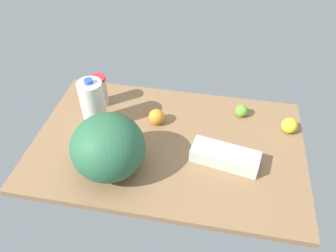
{
  "coord_description": "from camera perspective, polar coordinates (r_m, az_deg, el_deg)",
  "views": [
    {
      "loc": [
        18.62,
        -99.96,
        108.83
      ],
      "look_at": [
        0.0,
        0.0,
        13.0
      ],
      "focal_mm": 35.0,
      "sensor_mm": 36.0,
      "label": 1
    }
  ],
  "objects": [
    {
      "name": "countertop",
      "position": [
        1.48,
        0.0,
        -3.24
      ],
      "size": [
        120.0,
        76.0,
        3.0
      ],
      "primitive_type": "cube",
      "color": "olive",
      "rests_on": "ground"
    },
    {
      "name": "tumbler_cup",
      "position": [
        1.66,
        -11.84,
        6.06
      ],
      "size": [
        7.8,
        7.8,
        15.99
      ],
      "color": "beige",
      "rests_on": "countertop"
    },
    {
      "name": "egg_carton",
      "position": [
        1.39,
        9.88,
        -5.25
      ],
      "size": [
        29.64,
        15.33,
        6.13
      ],
      "primitive_type": "cube",
      "rotation": [
        0.0,
        0.0,
        -0.18
      ],
      "color": "beige",
      "rests_on": "countertop"
    },
    {
      "name": "watermelon",
      "position": [
        1.29,
        -10.39,
        -3.64
      ],
      "size": [
        29.17,
        29.17,
        25.66
      ],
      "primitive_type": "ellipsoid",
      "color": "#2A613F",
      "rests_on": "countertop"
    },
    {
      "name": "milk_jug",
      "position": [
        1.51,
        -12.91,
        3.67
      ],
      "size": [
        10.88,
        10.88,
        25.59
      ],
      "color": "white",
      "rests_on": "countertop"
    },
    {
      "name": "lime_beside_bowl",
      "position": [
        1.62,
        12.66,
        2.62
      ],
      "size": [
        5.98,
        5.98,
        5.98
      ],
      "primitive_type": "sphere",
      "color": "#65B530",
      "rests_on": "countertop"
    },
    {
      "name": "lemon_loose",
      "position": [
        1.59,
        20.4,
        0.09
      ],
      "size": [
        7.21,
        7.21,
        7.21
      ],
      "primitive_type": "sphere",
      "color": "yellow",
      "rests_on": "countertop"
    },
    {
      "name": "orange_far_back",
      "position": [
        1.54,
        -2.01,
        1.61
      ],
      "size": [
        7.48,
        7.48,
        7.48
      ],
      "primitive_type": "sphere",
      "color": "orange",
      "rests_on": "countertop"
    }
  ]
}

